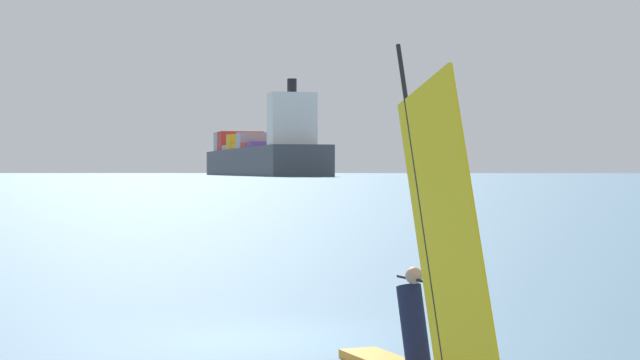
{
  "coord_description": "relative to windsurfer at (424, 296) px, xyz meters",
  "views": [
    {
      "loc": [
        7.45,
        -14.56,
        2.63
      ],
      "look_at": [
        -2.78,
        8.72,
        2.4
      ],
      "focal_mm": 59.25,
      "sensor_mm": 36.0,
      "label": 1
    }
  ],
  "objects": [
    {
      "name": "windsurfer",
      "position": [
        0.0,
        0.0,
        0.0
      ],
      "size": [
        2.95,
        2.87,
        4.37
      ],
      "rotation": [
        0.0,
        0.0,
        2.37
      ],
      "color": "orange",
      "rests_on": "ground_plane"
    },
    {
      "name": "ground_plane",
      "position": [
        -3.38,
        2.1,
        -1.08
      ],
      "size": [
        4000.0,
        4000.0,
        0.0
      ],
      "primitive_type": "plane",
      "color": "#476B84"
    },
    {
      "name": "cargo_ship",
      "position": [
        -231.03,
        448.87,
        8.5
      ],
      "size": [
        135.46,
        163.24,
        41.52
      ],
      "rotation": [
        0.0,
        0.0,
        2.23
      ],
      "color": "#3F444C",
      "rests_on": "ground_plane"
    },
    {
      "name": "channel_buoy",
      "position": [
        -15.17,
        51.29,
        -0.15
      ],
      "size": [
        1.11,
        1.11,
        2.07
      ],
      "color": "red",
      "rests_on": "ground_plane"
    }
  ]
}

